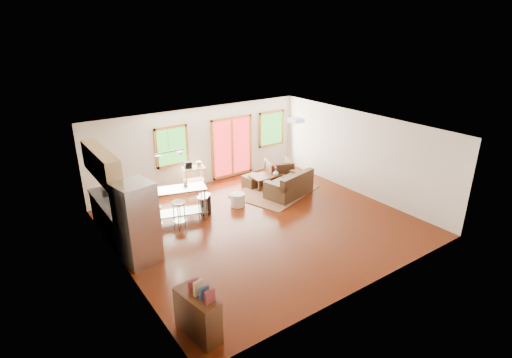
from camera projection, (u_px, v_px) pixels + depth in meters
floor at (262, 223)px, 10.90m from camera, size 7.50×7.00×0.02m
ceiling at (263, 130)px, 9.94m from camera, size 7.50×7.00×0.02m
back_wall at (200, 147)px, 13.09m from camera, size 7.50×0.02×2.60m
left_wall at (118, 216)px, 8.41m from camera, size 0.02×7.00×2.60m
right_wall at (360, 154)px, 12.42m from camera, size 0.02×7.00×2.60m
front_wall at (368, 233)px, 7.74m from camera, size 7.50×0.02×2.60m
window_left at (172, 146)px, 12.45m from camera, size 1.10×0.05×1.30m
french_doors at (232, 147)px, 13.77m from camera, size 1.60×0.05×2.10m
window_right at (271, 129)px, 14.53m from camera, size 1.10×0.05×1.30m
rug at (275, 191)px, 12.91m from camera, size 2.97×2.62×0.02m
loveseat at (290, 186)px, 12.51m from camera, size 1.66×1.17×0.80m
coffee_table at (267, 176)px, 13.17m from camera, size 1.09×0.67×0.43m
armchair at (279, 169)px, 13.65m from camera, size 1.03×0.99×0.85m
ottoman at (252, 181)px, 13.30m from camera, size 0.58×0.58×0.36m
pouf at (238, 200)px, 11.87m from camera, size 0.45×0.45×0.38m
vase at (276, 172)px, 13.12m from camera, size 0.23×0.23×0.34m
book at (283, 173)px, 13.03m from camera, size 0.19×0.08×0.26m
cabinets at (110, 202)px, 9.99m from camera, size 0.64×2.24×2.30m
refrigerator at (137, 223)px, 8.86m from camera, size 0.89×0.87×1.91m
island at (178, 199)px, 10.81m from camera, size 1.61×0.99×0.95m
cup at (185, 183)px, 10.93m from camera, size 0.15×0.14×0.13m
bar_stool_a at (156, 213)px, 10.33m from camera, size 0.39×0.39×0.68m
bar_stool_b at (179, 209)px, 10.38m from camera, size 0.44×0.44×0.78m
bar_stool_c at (203, 203)px, 10.99m from camera, size 0.31×0.31×0.65m
trash_can at (205, 204)px, 11.33m from camera, size 0.44×0.44×0.60m
kitchen_cart at (193, 171)px, 12.64m from camera, size 0.77×0.59×1.05m
bookshelf at (198, 314)px, 6.87m from camera, size 0.51×0.97×1.09m
ceiling_flush at (296, 120)px, 11.28m from camera, size 0.35×0.35×0.12m
pendant_light at (169, 155)px, 10.33m from camera, size 0.80×0.18×0.79m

